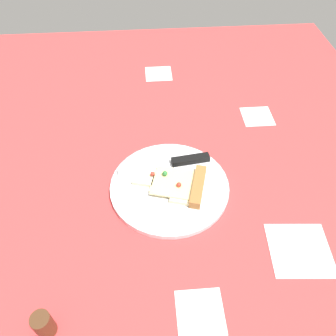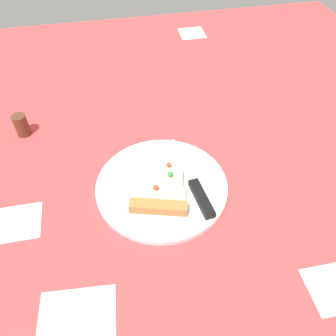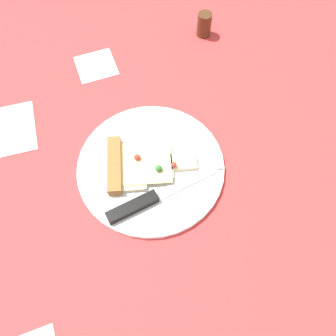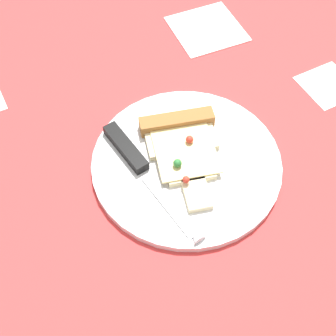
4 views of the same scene
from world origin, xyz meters
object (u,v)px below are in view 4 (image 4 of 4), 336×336
pizza_slice (183,144)px  napkin (207,28)px  plate (186,163)px  knife (142,168)px

pizza_slice → napkin: bearing=-112.0°
plate → knife: 7.13cm
plate → knife: knife is taller
pizza_slice → napkin: (-24.00, 18.65, -1.82)cm
plate → napkin: bearing=143.9°
plate → napkin: (-26.50, 19.34, -0.42)cm
plate → pizza_slice: (-2.49, 0.69, 1.41)cm
knife → napkin: (-24.95, 26.19, -1.64)cm
knife → napkin: 36.20cm
plate → napkin: plate is taller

